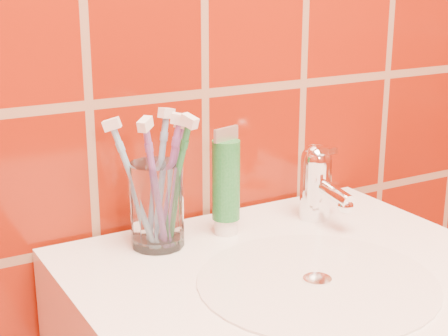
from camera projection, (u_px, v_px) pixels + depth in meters
glass_tumbler at (157, 205)px, 0.95m from camera, size 0.08×0.08×0.12m
toothpaste_tube at (226, 185)px, 0.99m from camera, size 0.04×0.04×0.16m
faucet at (318, 180)px, 1.05m from camera, size 0.05×0.11×0.12m
toothbrush_0 at (155, 186)px, 0.91m from camera, size 0.11×0.11×0.21m
toothbrush_1 at (176, 183)px, 0.93m from camera, size 0.09×0.14×0.21m
toothbrush_2 at (159, 177)px, 0.96m from camera, size 0.09×0.08×0.20m
toothbrush_3 at (170, 182)px, 0.95m from camera, size 0.10×0.09×0.19m
toothbrush_4 at (135, 186)px, 0.93m from camera, size 0.13×0.12×0.20m
toothbrush_5 at (169, 181)px, 0.94m from camera, size 0.09×0.09×0.20m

